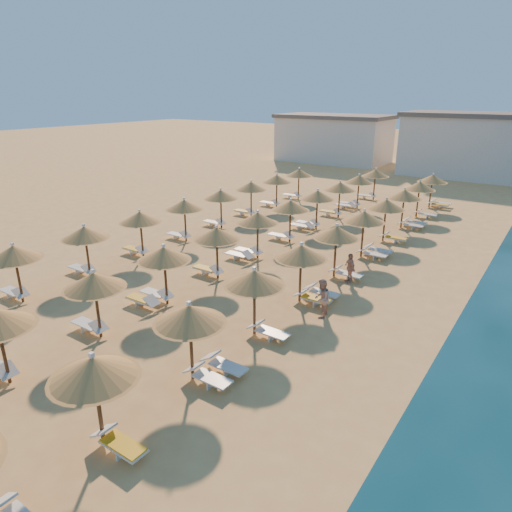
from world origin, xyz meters
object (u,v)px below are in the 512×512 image
Objects in this scene: beachgoer_c at (350,268)px; beachgoer_b at (322,298)px; parasol_row_west at (258,219)px; parasol_row_east at (336,233)px.

beachgoer_c is 0.90× the size of beachgoer_b.
parasol_row_west is 6.36m from beachgoer_c.
beachgoer_c is 4.43m from beachgoer_b.
parasol_row_east reaches higher than beachgoer_b.
beachgoer_b is (0.57, -4.40, 0.09)m from beachgoer_c.
parasol_row_east reaches higher than beachgoer_c.
parasol_row_east is 22.84× the size of beachgoer_b.
parasol_row_west is 22.84× the size of beachgoer_b.
beachgoer_b is (1.60, -4.73, -1.57)m from parasol_row_east.
parasol_row_west reaches higher than beachgoer_c.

